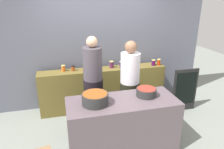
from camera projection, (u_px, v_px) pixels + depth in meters
ground at (117, 136)px, 3.78m from camera, size 12.00×12.00×0.00m
storefront_wall at (99, 38)px, 4.57m from camera, size 4.80×0.12×3.00m
display_shelf at (104, 88)px, 4.62m from camera, size 2.70×0.36×0.91m
prep_table at (122, 125)px, 3.35m from camera, size 1.70×0.70×0.86m
preserve_jar_0 at (63, 68)px, 4.30m from camera, size 0.08×0.08×0.13m
preserve_jar_1 at (73, 68)px, 4.32m from camera, size 0.08×0.08×0.11m
preserve_jar_2 at (85, 68)px, 4.33m from camera, size 0.08×0.08×0.10m
preserve_jar_3 at (112, 64)px, 4.50m from camera, size 0.09×0.09×0.15m
preserve_jar_4 at (121, 65)px, 4.50m from camera, size 0.07×0.07×0.14m
preserve_jar_5 at (131, 64)px, 4.52m from camera, size 0.08×0.08×0.13m
preserve_jar_6 at (153, 63)px, 4.65m from camera, size 0.09×0.09×0.13m
preserve_jar_7 at (159, 62)px, 4.68m from camera, size 0.08×0.08×0.14m
cooking_pot_left at (95, 99)px, 3.07m from camera, size 0.39×0.39×0.17m
cooking_pot_center at (146, 92)px, 3.33m from camera, size 0.32×0.32×0.13m
cook_with_tongs at (93, 88)px, 3.85m from camera, size 0.36×0.36×1.72m
cook_in_cap at (130, 89)px, 3.87m from camera, size 0.36×0.36×1.64m
chalkboard_sign at (185, 90)px, 4.49m from camera, size 0.54×0.05×0.94m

